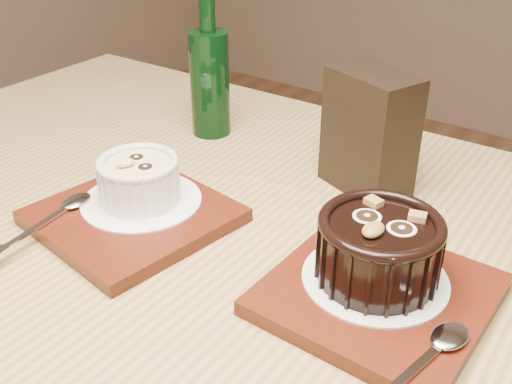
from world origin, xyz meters
TOP-DOWN VIEW (x-y plane):
  - table at (-0.01, 0.30)m, footprint 1.22×0.83m
  - tray_left at (-0.13, 0.29)m, footprint 0.20×0.20m
  - doily_left at (-0.14, 0.30)m, footprint 0.13×0.13m
  - ramekin_white at (-0.14, 0.30)m, footprint 0.09×0.09m
  - spoon_left at (-0.19, 0.22)m, footprint 0.04×0.14m
  - tray_right at (0.13, 0.32)m, footprint 0.18×0.18m
  - doily_right at (0.13, 0.33)m, footprint 0.13×0.13m
  - ramekin_dark at (0.13, 0.33)m, footprint 0.11×0.11m
  - spoon_right at (0.20, 0.26)m, footprint 0.05×0.14m
  - condiment_stand at (0.03, 0.50)m, footprint 0.11×0.09m
  - green_bottle at (-0.22, 0.52)m, footprint 0.05×0.05m

SIDE VIEW (x-z plane):
  - table at x=-0.01m, z-range 0.28..1.03m
  - tray_left at x=-0.13m, z-range 0.75..0.76m
  - tray_right at x=0.13m, z-range 0.75..0.76m
  - doily_left at x=-0.14m, z-range 0.77..0.77m
  - doily_right at x=0.13m, z-range 0.77..0.77m
  - spoon_left at x=-0.19m, z-range 0.77..0.77m
  - spoon_right at x=0.20m, z-range 0.77..0.77m
  - ramekin_white at x=-0.14m, z-range 0.77..0.82m
  - ramekin_dark at x=0.13m, z-range 0.77..0.83m
  - condiment_stand at x=0.03m, z-range 0.75..0.89m
  - green_bottle at x=-0.22m, z-range 0.73..0.93m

